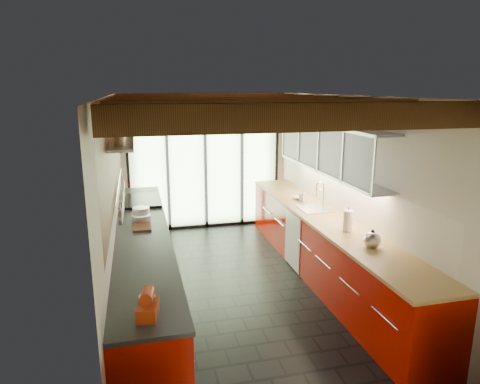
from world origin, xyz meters
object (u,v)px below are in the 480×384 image
(paper_towel, at_px, (348,221))
(stand_mixer, at_px, (148,305))
(soap_bottle, at_px, (303,196))
(kettle, at_px, (372,239))
(bowl, at_px, (299,198))

(paper_towel, bearing_deg, stand_mixer, -149.29)
(paper_towel, distance_m, soap_bottle, 1.49)
(kettle, height_order, soap_bottle, kettle)
(paper_towel, height_order, bowl, paper_towel)
(kettle, distance_m, bowl, 2.24)
(soap_bottle, relative_size, bowl, 1.01)
(soap_bottle, bearing_deg, kettle, -90.00)
(soap_bottle, bearing_deg, stand_mixer, -130.24)
(stand_mixer, xyz_separation_m, paper_towel, (2.54, 1.51, 0.04))
(stand_mixer, bearing_deg, kettle, 20.02)
(kettle, xyz_separation_m, paper_towel, (-0.00, 0.58, 0.03))
(paper_towel, bearing_deg, soap_bottle, 90.00)
(soap_bottle, bearing_deg, bowl, 90.00)
(kettle, distance_m, paper_towel, 0.58)
(stand_mixer, relative_size, bowl, 1.47)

